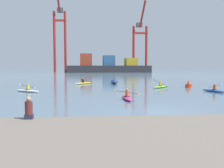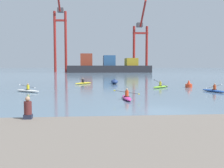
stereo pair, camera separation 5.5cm
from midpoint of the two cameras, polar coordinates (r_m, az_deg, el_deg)
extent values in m
plane|color=slate|center=(15.98, 10.75, -6.08)|extent=(800.00, 800.00, 0.00)
cube|color=#28282D|center=(114.71, -0.76, 3.46)|extent=(37.36, 11.89, 3.09)
cube|color=#993823|center=(114.48, -5.92, 5.54)|extent=(5.23, 8.32, 5.32)
cube|color=#2D5684|center=(114.74, -0.76, 5.37)|extent=(5.23, 8.32, 4.57)
cube|color=#B29323|center=(115.91, 4.33, 5.06)|extent=(5.23, 8.32, 3.39)
cylinder|color=maroon|center=(122.98, -13.02, 9.38)|extent=(1.20, 1.20, 28.74)
cylinder|color=maroon|center=(122.37, -10.63, 9.44)|extent=(1.20, 1.20, 28.74)
cube|color=maroon|center=(124.00, -11.89, 14.04)|extent=(6.28, 0.90, 0.90)
cube|color=#47474C|center=(127.46, -11.79, 16.20)|extent=(2.80, 2.80, 2.00)
cylinder|color=maroon|center=(123.33, 4.95, 7.93)|extent=(1.20, 1.20, 22.23)
cylinder|color=maroon|center=(124.55, 7.84, 7.87)|extent=(1.20, 1.20, 22.23)
cube|color=maroon|center=(124.66, 6.43, 11.48)|extent=(7.52, 0.90, 0.90)
cylinder|color=maroon|center=(120.52, 7.01, 15.63)|extent=(0.90, 11.90, 10.21)
cube|color=#47474C|center=(127.72, 6.23, 13.26)|extent=(2.80, 2.80, 2.00)
ellipsoid|color=navy|center=(39.59, 0.50, 0.54)|extent=(1.23, 2.65, 0.70)
cube|color=navy|center=(39.57, 0.50, 1.08)|extent=(0.16, 1.95, 0.06)
cylinder|color=red|center=(34.50, 17.08, -0.38)|extent=(0.90, 0.90, 0.45)
cone|color=red|center=(34.47, 17.10, 0.45)|extent=(0.50, 0.49, 0.55)
ellipsoid|color=yellow|center=(39.63, -6.63, 0.19)|extent=(2.87, 2.79, 0.26)
torus|color=black|center=(39.55, -6.74, 0.39)|extent=(0.69, 0.69, 0.05)
cylinder|color=black|center=(39.54, -6.74, 0.74)|extent=(0.30, 0.30, 0.50)
sphere|color=tan|center=(39.52, -6.75, 1.24)|extent=(0.19, 0.19, 0.19)
cylinder|color=black|center=(39.57, -6.69, 0.88)|extent=(1.46, 1.52, 0.41)
ellipsoid|color=silver|center=(40.33, -7.68, 1.20)|extent=(0.17, 0.17, 0.14)
ellipsoid|color=silver|center=(38.82, -5.67, 0.55)|extent=(0.17, 0.17, 0.14)
ellipsoid|color=#7ABC2D|center=(33.05, 11.02, -0.63)|extent=(2.94, 2.70, 0.26)
torus|color=black|center=(32.96, 10.93, -0.39)|extent=(0.69, 0.69, 0.05)
cylinder|color=gold|center=(32.94, 10.94, 0.02)|extent=(0.30, 0.30, 0.50)
sphere|color=tan|center=(32.92, 10.95, 0.63)|extent=(0.19, 0.19, 0.19)
cylinder|color=black|center=(32.98, 10.99, 0.20)|extent=(1.33, 1.49, 0.81)
ellipsoid|color=black|center=(33.49, 9.59, 0.95)|extent=(0.17, 0.18, 0.17)
ellipsoid|color=black|center=(32.49, 12.43, -0.57)|extent=(0.17, 0.18, 0.17)
ellipsoid|color=#2856B2|center=(29.38, 22.20, -1.44)|extent=(1.58, 3.42, 0.26)
torus|color=black|center=(29.29, 22.34, -1.18)|extent=(0.61, 0.61, 0.05)
cylinder|color=#DB471E|center=(29.27, 22.36, -0.71)|extent=(0.30, 0.30, 0.50)
sphere|color=tan|center=(29.25, 22.37, -0.03)|extent=(0.19, 0.19, 0.19)
cylinder|color=black|center=(29.30, 22.29, -0.51)|extent=(1.99, 0.65, 0.39)
ellipsoid|color=silver|center=(28.60, 20.80, -0.93)|extent=(0.20, 0.10, 0.14)
ellipsoid|color=silver|center=(30.02, 23.71, -0.10)|extent=(0.20, 0.10, 0.14)
ellipsoid|color=silver|center=(28.72, -18.83, -1.47)|extent=(3.15, 2.41, 0.26)
torus|color=black|center=(28.63, -18.71, -1.20)|extent=(0.68, 0.68, 0.05)
cylinder|color=gold|center=(28.61, -18.72, -0.72)|extent=(0.30, 0.30, 0.50)
sphere|color=tan|center=(28.59, -18.74, -0.02)|extent=(0.19, 0.19, 0.19)
cylinder|color=black|center=(28.64, -18.79, -0.52)|extent=(1.18, 1.71, 0.53)
ellipsoid|color=silver|center=(27.96, -20.36, -0.16)|extent=(0.15, 0.19, 0.15)
ellipsoid|color=silver|center=(29.35, -17.29, -0.87)|extent=(0.15, 0.19, 0.15)
ellipsoid|color=#C13384|center=(21.13, 3.34, -3.18)|extent=(0.62, 3.40, 0.26)
torus|color=black|center=(21.01, 3.38, -2.84)|extent=(0.49, 0.49, 0.05)
cylinder|color=#DB471E|center=(20.99, 3.38, -2.19)|extent=(0.30, 0.30, 0.50)
sphere|color=tan|center=(20.95, 3.39, -1.24)|extent=(0.19, 0.19, 0.19)
cylinder|color=black|center=(21.03, 3.37, -1.90)|extent=(2.08, 0.04, 0.35)
ellipsoid|color=yellow|center=(20.88, 0.55, -1.49)|extent=(0.19, 0.04, 0.14)
ellipsoid|color=yellow|center=(21.22, 6.14, -2.30)|extent=(0.19, 0.04, 0.14)
cube|color=#23283D|center=(10.56, -18.60, -7.08)|extent=(0.32, 0.28, 0.18)
cylinder|color=#562323|center=(10.49, -18.65, -5.21)|extent=(0.30, 0.30, 0.52)
sphere|color=tan|center=(10.44, -18.69, -3.26)|extent=(0.19, 0.19, 0.19)
camera|label=1|loc=(0.03, -90.05, 0.00)|focal=39.98mm
camera|label=2|loc=(0.03, 89.95, 0.00)|focal=39.98mm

